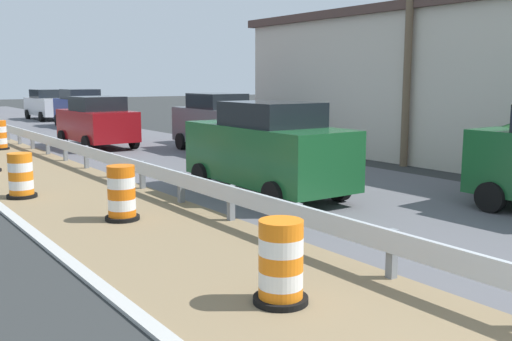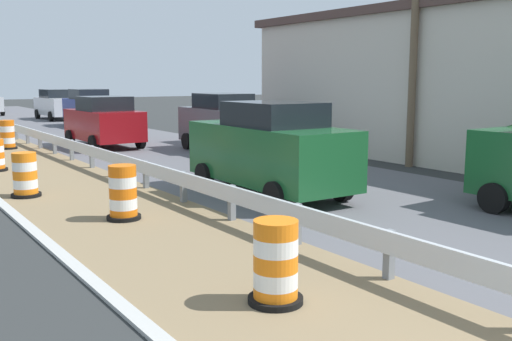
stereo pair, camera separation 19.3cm
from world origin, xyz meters
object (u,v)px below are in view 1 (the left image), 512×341
Objects in this scene: traffic_barrel_mid at (21,178)px; utility_pole_near at (409,36)px; traffic_barrel_close at (122,196)px; car_trailing_near_lane at (48,105)px; car_distant_b at (267,149)px; car_lead_near_lane at (97,122)px; car_mid_far_lane at (82,108)px; car_distant_c at (219,123)px; traffic_barrel_nearest at (281,266)px.

traffic_barrel_mid is 11.82m from utility_pole_near.
traffic_barrel_close is 10.75m from utility_pole_near.
traffic_barrel_mid is 26.97m from car_trailing_near_lane.
traffic_barrel_close is at bearing 96.61° from car_distant_b.
traffic_barrel_mid is at bearing 148.27° from car_lead_near_lane.
utility_pole_near is (6.04, -10.56, 3.02)m from car_lead_near_lane.
car_mid_far_lane is 0.89× the size of car_distant_c.
car_trailing_near_lane reaches higher than traffic_barrel_close.
traffic_barrel_mid is 5.79m from car_distant_b.
utility_pole_near reaches higher than traffic_barrel_nearest.
utility_pole_near is at bearing -10.02° from traffic_barrel_mid.
utility_pole_near is at bearing -78.87° from car_distant_b.
car_distant_b is at bearing -31.99° from traffic_barrel_mid.
traffic_barrel_nearest is 0.25× the size of car_mid_far_lane.
traffic_barrel_nearest is 5.16m from traffic_barrel_close.
traffic_barrel_mid is 0.22× the size of car_distant_b.
traffic_barrel_close is at bearing -18.17° from car_mid_far_lane.
car_trailing_near_lane is at bearing 76.50° from traffic_barrel_close.
car_mid_far_lane reaches higher than car_lead_near_lane.
car_distant_c is at bearing 0.04° from car_mid_far_lane.
car_mid_far_lane is 0.53× the size of utility_pole_near.
utility_pole_near reaches higher than car_trailing_near_lane.
traffic_barrel_nearest is 0.25× the size of car_lead_near_lane.
car_distant_b reaches higher than traffic_barrel_mid.
traffic_barrel_mid is 9.42m from car_distant_c.
car_distant_c is 7.64m from utility_pole_near.
car_mid_far_lane is (8.01, 19.01, 0.59)m from traffic_barrel_mid.
traffic_barrel_close is at bearing -40.57° from car_distant_c.
car_trailing_near_lane is 1.02× the size of car_distant_b.
car_lead_near_lane is 10.82m from car_mid_far_lane.
car_trailing_near_lane is at bearing 96.28° from utility_pole_near.
car_mid_far_lane is 21.40m from utility_pole_near.
car_distant_b is 8.26m from car_distant_c.
traffic_barrel_nearest is at bearing -83.57° from traffic_barrel_mid.
car_distant_c reaches higher than car_mid_far_lane.
traffic_barrel_close is at bearing 89.04° from traffic_barrel_nearest.
traffic_barrel_close is 10.71m from car_distant_c.
utility_pole_near is at bearing 25.55° from car_distant_c.
traffic_barrel_mid is at bearing 96.43° from traffic_barrel_nearest.
traffic_barrel_mid is 0.25× the size of car_lead_near_lane.
car_mid_far_lane reaches higher than car_trailing_near_lane.
car_trailing_near_lane is at bearing -5.07° from car_distant_b.
car_lead_near_lane is 0.86× the size of car_trailing_near_lane.
car_lead_near_lane is at bearing 0.35° from car_distant_b.
traffic_barrel_mid is at bearing -18.14° from car_trailing_near_lane.
traffic_barrel_nearest is 14.97m from car_distant_c.
utility_pole_near is (10.04, 1.45, 3.55)m from traffic_barrel_close.
car_distant_b is 0.61× the size of utility_pole_near.
utility_pole_near is (2.84, -6.45, 2.94)m from car_distant_c.
car_mid_far_lane is 0.87× the size of car_distant_b.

